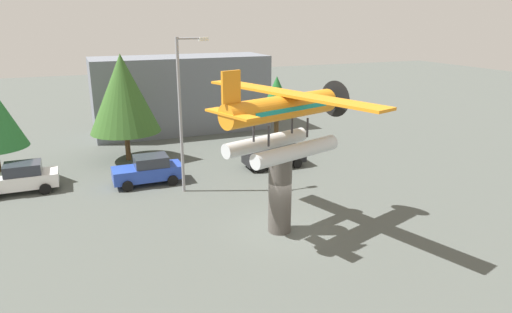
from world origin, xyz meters
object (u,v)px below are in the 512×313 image
object	(u,v)px
display_pedestal	(280,193)
tree_center_back	(277,97)
car_mid_blue	(149,170)
car_far_black	(275,154)
car_near_white	(21,178)
streetlight_primary	(183,106)
floatplane_monument	(283,118)
tree_east	(123,94)
storefront_building	(181,94)

from	to	relation	value
display_pedestal	tree_center_back	size ratio (longest dim) A/B	0.68
car_mid_blue	car_far_black	world-z (taller)	same
car_near_white	streetlight_primary	bearing A→B (deg)	159.02
floatplane_monument	car_mid_blue	size ratio (longest dim) A/B	2.43
streetlight_primary	tree_east	distance (m)	8.01
floatplane_monument	streetlight_primary	world-z (taller)	streetlight_primary
floatplane_monument	car_far_black	size ratio (longest dim) A/B	2.43
car_mid_blue	streetlight_primary	distance (m)	5.07
display_pedestal	floatplane_monument	size ratio (longest dim) A/B	0.38
display_pedestal	car_mid_blue	world-z (taller)	display_pedestal
car_mid_blue	streetlight_primary	bearing A→B (deg)	131.44
floatplane_monument	tree_east	distance (m)	15.48
display_pedestal	streetlight_primary	xyz separation A→B (m)	(-2.86, 6.90, 3.16)
display_pedestal	floatplane_monument	bearing A→B (deg)	18.21
display_pedestal	car_mid_blue	distance (m)	10.23
floatplane_monument	tree_center_back	size ratio (longest dim) A/B	1.81
tree_east	tree_center_back	bearing A→B (deg)	-6.09
car_far_black	streetlight_primary	world-z (taller)	streetlight_primary
tree_east	tree_center_back	xyz separation A→B (m)	(11.21, -1.20, -0.76)
car_mid_blue	tree_east	world-z (taller)	tree_east
floatplane_monument	car_far_black	xyz separation A→B (m)	(3.79, 9.10, -4.67)
storefront_building	tree_east	distance (m)	9.57
display_pedestal	floatplane_monument	distance (m)	3.61
streetlight_primary	floatplane_monument	bearing A→B (deg)	-66.52
storefront_building	car_near_white	bearing A→B (deg)	-136.95
car_near_white	streetlight_primary	xyz separation A→B (m)	(9.07, -3.48, 4.22)
car_near_white	storefront_building	distance (m)	17.20
floatplane_monument	car_far_black	bearing A→B (deg)	49.18
car_near_white	tree_center_back	bearing A→B (deg)	-170.60
car_mid_blue	tree_center_back	world-z (taller)	tree_center_back
car_near_white	streetlight_primary	distance (m)	10.59
car_far_black	tree_center_back	xyz separation A→B (m)	(2.02, 4.20, 3.18)
storefront_building	tree_east	size ratio (longest dim) A/B	2.02
display_pedestal	car_far_black	xyz separation A→B (m)	(3.91, 9.14, -1.06)
storefront_building	tree_center_back	xyz separation A→B (m)	(5.41, -8.66, 0.74)
floatplane_monument	car_far_black	distance (m)	10.91
floatplane_monument	car_mid_blue	bearing A→B (deg)	100.15
car_far_black	storefront_building	distance (m)	13.52
tree_east	tree_center_back	size ratio (longest dim) A/B	1.34
streetlight_primary	car_near_white	bearing A→B (deg)	159.02
streetlight_primary	display_pedestal	bearing A→B (deg)	-67.52
car_near_white	car_mid_blue	world-z (taller)	same
car_far_black	tree_east	bearing A→B (deg)	-30.39
floatplane_monument	display_pedestal	bearing A→B (deg)	-180.00
floatplane_monument	storefront_building	world-z (taller)	floatplane_monument
car_mid_blue	storefront_building	size ratio (longest dim) A/B	0.27
car_near_white	car_far_black	size ratio (longest dim) A/B	1.00
car_far_black	car_near_white	bearing A→B (deg)	-4.48
car_near_white	tree_center_back	world-z (taller)	tree_center_back
car_far_black	storefront_building	xyz separation A→B (m)	(-3.40, 12.86, 2.44)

